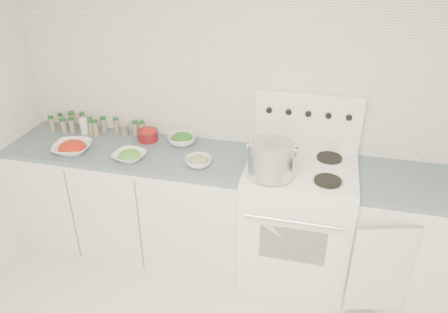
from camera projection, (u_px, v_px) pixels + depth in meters
room_walls at (175, 160)px, 1.81m from camera, size 3.54×3.04×2.52m
counter_left at (134, 198)px, 3.53m from camera, size 1.85×0.62×0.90m
stove at (297, 217)px, 3.23m from camera, size 0.76×0.70×1.36m
counter_right at (413, 238)px, 3.08m from camera, size 0.89×0.74×0.90m
stock_pot at (272, 157)px, 2.84m from camera, size 0.33×0.31×0.24m
bowl_tomato at (72, 147)px, 3.25m from camera, size 0.32×0.32×0.09m
bowl_snowpea at (130, 156)px, 3.15m from camera, size 0.26×0.26×0.08m
bowl_broccoli at (182, 139)px, 3.37m from camera, size 0.25×0.25×0.09m
bowl_zucchini at (198, 161)px, 3.07m from camera, size 0.22×0.22×0.08m
bowl_pepper at (148, 134)px, 3.42m from camera, size 0.16×0.16×0.10m
salt_canister at (84, 126)px, 3.52m from camera, size 0.08×0.08×0.13m
tin_can at (125, 130)px, 3.50m from camera, size 0.09×0.09×0.09m
spice_cluster at (90, 124)px, 3.55m from camera, size 0.80×0.16×0.14m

